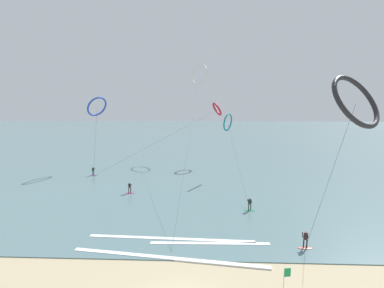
{
  "coord_description": "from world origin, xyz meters",
  "views": [
    {
      "loc": [
        1.51,
        -16.73,
        13.32
      ],
      "look_at": [
        0.0,
        20.8,
        8.04
      ],
      "focal_mm": 26.48,
      "sensor_mm": 36.0,
      "label": 1
    }
  ],
  "objects_px": {
    "beach_flag": "(285,280)",
    "kite_ivory": "(199,75)",
    "surfer_emerald": "(250,205)",
    "surfer_coral": "(305,241)",
    "kite_cobalt": "(97,107)",
    "kite_crimson": "(217,109)",
    "surfer_magenta": "(130,188)",
    "kite_charcoal": "(356,101)",
    "surfer_violet": "(93,172)",
    "kite_teal": "(228,122)"
  },
  "relations": [
    {
      "from": "beach_flag",
      "to": "kite_ivory",
      "type": "bearing_deg",
      "value": 96.83
    },
    {
      "from": "surfer_emerald",
      "to": "surfer_coral",
      "type": "xyz_separation_m",
      "value": [
        3.63,
        -9.24,
        0.0
      ]
    },
    {
      "from": "surfer_coral",
      "to": "kite_cobalt",
      "type": "relative_size",
      "value": 0.11
    },
    {
      "from": "kite_cobalt",
      "to": "kite_crimson",
      "type": "bearing_deg",
      "value": 138.6
    },
    {
      "from": "surfer_magenta",
      "to": "kite_crimson",
      "type": "xyz_separation_m",
      "value": [
        13.99,
        23.34,
        11.42
      ]
    },
    {
      "from": "surfer_emerald",
      "to": "kite_ivory",
      "type": "distance_m",
      "value": 43.79
    },
    {
      "from": "surfer_coral",
      "to": "kite_charcoal",
      "type": "distance_m",
      "value": 13.23
    },
    {
      "from": "surfer_violet",
      "to": "surfer_coral",
      "type": "bearing_deg",
      "value": 162.24
    },
    {
      "from": "kite_teal",
      "to": "surfer_magenta",
      "type": "bearing_deg",
      "value": -24.5
    },
    {
      "from": "surfer_emerald",
      "to": "surfer_coral",
      "type": "bearing_deg",
      "value": 98.54
    },
    {
      "from": "kite_charcoal",
      "to": "kite_crimson",
      "type": "bearing_deg",
      "value": 71.89
    },
    {
      "from": "surfer_violet",
      "to": "kite_teal",
      "type": "height_order",
      "value": "kite_teal"
    },
    {
      "from": "kite_ivory",
      "to": "surfer_coral",
      "type": "bearing_deg",
      "value": -31.81
    },
    {
      "from": "surfer_magenta",
      "to": "kite_charcoal",
      "type": "xyz_separation_m",
      "value": [
        23.99,
        -15.76,
        12.76
      ]
    },
    {
      "from": "surfer_magenta",
      "to": "kite_crimson",
      "type": "bearing_deg",
      "value": 48.11
    },
    {
      "from": "surfer_emerald",
      "to": "kite_charcoal",
      "type": "height_order",
      "value": "kite_charcoal"
    },
    {
      "from": "kite_teal",
      "to": "kite_charcoal",
      "type": "distance_m",
      "value": 28.29
    },
    {
      "from": "surfer_violet",
      "to": "kite_crimson",
      "type": "xyz_separation_m",
      "value": [
        23.56,
        13.1,
        11.42
      ]
    },
    {
      "from": "kite_crimson",
      "to": "kite_teal",
      "type": "bearing_deg",
      "value": 170.47
    },
    {
      "from": "kite_cobalt",
      "to": "kite_charcoal",
      "type": "relative_size",
      "value": 0.93
    },
    {
      "from": "surfer_coral",
      "to": "surfer_violet",
      "type": "bearing_deg",
      "value": -29.62
    },
    {
      "from": "surfer_emerald",
      "to": "kite_ivory",
      "type": "relative_size",
      "value": 0.03
    },
    {
      "from": "kite_teal",
      "to": "beach_flag",
      "type": "height_order",
      "value": "kite_teal"
    },
    {
      "from": "surfer_coral",
      "to": "kite_charcoal",
      "type": "relative_size",
      "value": 0.11
    },
    {
      "from": "kite_ivory",
      "to": "kite_teal",
      "type": "bearing_deg",
      "value": -29.67
    },
    {
      "from": "surfer_violet",
      "to": "beach_flag",
      "type": "distance_m",
      "value": 42.31
    },
    {
      "from": "surfer_coral",
      "to": "beach_flag",
      "type": "distance_m",
      "value": 8.52
    },
    {
      "from": "kite_cobalt",
      "to": "kite_teal",
      "type": "relative_size",
      "value": 0.79
    },
    {
      "from": "beach_flag",
      "to": "kite_crimson",
      "type": "bearing_deg",
      "value": 93.11
    },
    {
      "from": "surfer_coral",
      "to": "kite_charcoal",
      "type": "xyz_separation_m",
      "value": [
        3.49,
        -0.16,
        12.76
      ]
    },
    {
      "from": "surfer_violet",
      "to": "kite_cobalt",
      "type": "distance_m",
      "value": 13.71
    },
    {
      "from": "surfer_violet",
      "to": "surfer_magenta",
      "type": "relative_size",
      "value": 1.0
    },
    {
      "from": "kite_cobalt",
      "to": "kite_teal",
      "type": "distance_m",
      "value": 26.92
    },
    {
      "from": "kite_charcoal",
      "to": "beach_flag",
      "type": "bearing_deg",
      "value": -168.1
    },
    {
      "from": "kite_charcoal",
      "to": "kite_ivory",
      "type": "relative_size",
      "value": 0.31
    },
    {
      "from": "surfer_violet",
      "to": "kite_teal",
      "type": "distance_m",
      "value": 26.65
    },
    {
      "from": "kite_ivory",
      "to": "kite_crimson",
      "type": "height_order",
      "value": "kite_ivory"
    },
    {
      "from": "surfer_magenta",
      "to": "kite_cobalt",
      "type": "xyz_separation_m",
      "value": [
        -10.73,
        16.69,
        12.04
      ]
    },
    {
      "from": "kite_charcoal",
      "to": "beach_flag",
      "type": "xyz_separation_m",
      "value": [
        -7.48,
        -7.31,
        -11.82
      ]
    },
    {
      "from": "surfer_coral",
      "to": "kite_cobalt",
      "type": "xyz_separation_m",
      "value": [
        -31.23,
        32.28,
        12.04
      ]
    },
    {
      "from": "kite_teal",
      "to": "kite_ivory",
      "type": "xyz_separation_m",
      "value": [
        -5.52,
        21.08,
        10.62
      ]
    },
    {
      "from": "kite_teal",
      "to": "kite_ivory",
      "type": "bearing_deg",
      "value": -135.26
    },
    {
      "from": "surfer_emerald",
      "to": "kite_crimson",
      "type": "relative_size",
      "value": 0.07
    },
    {
      "from": "surfer_violet",
      "to": "kite_charcoal",
      "type": "relative_size",
      "value": 0.11
    },
    {
      "from": "kite_crimson",
      "to": "beach_flag",
      "type": "bearing_deg",
      "value": 166.95
    },
    {
      "from": "kite_cobalt",
      "to": "beach_flag",
      "type": "xyz_separation_m",
      "value": [
        27.24,
        -39.75,
        -11.1
      ]
    },
    {
      "from": "kite_charcoal",
      "to": "kite_teal",
      "type": "bearing_deg",
      "value": 75.3
    },
    {
      "from": "kite_charcoal",
      "to": "beach_flag",
      "type": "relative_size",
      "value": 6.03
    },
    {
      "from": "kite_charcoal",
      "to": "kite_crimson",
      "type": "height_order",
      "value": "kite_charcoal"
    },
    {
      "from": "surfer_emerald",
      "to": "kite_cobalt",
      "type": "bearing_deg",
      "value": -52.76
    }
  ]
}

